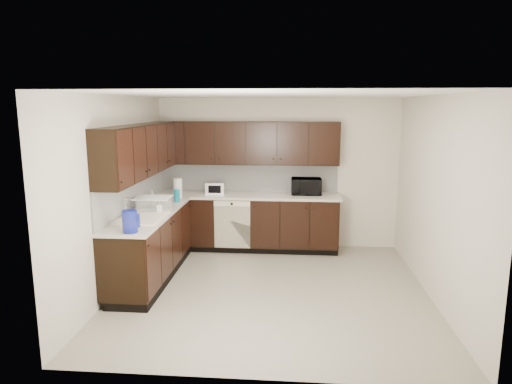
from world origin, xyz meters
TOP-DOWN VIEW (x-y plane):
  - floor at (0.00, 0.00)m, footprint 4.00×4.00m
  - ceiling at (0.00, 0.00)m, footprint 4.00×4.00m
  - wall_back at (0.00, 2.00)m, footprint 4.00×0.02m
  - wall_left at (-2.00, 0.00)m, footprint 0.02×4.00m
  - wall_right at (2.00, 0.00)m, footprint 0.02×4.00m
  - wall_front at (0.00, -2.00)m, footprint 4.00×0.02m
  - lower_cabinets at (-1.01, 1.11)m, footprint 3.00×2.80m
  - countertop at (-1.01, 1.11)m, footprint 3.03×2.83m
  - backsplash at (-1.22, 1.32)m, footprint 3.00×2.80m
  - upper_cabinets at (-1.10, 1.20)m, footprint 3.00×2.80m
  - dishwasher at (-0.70, 1.41)m, footprint 0.58×0.04m
  - sink at (-1.68, -0.01)m, footprint 0.54×0.82m
  - microwave at (0.48, 1.76)m, footprint 0.49×0.34m
  - soap_bottle_a at (-1.54, 0.29)m, footprint 0.10×0.10m
  - soap_bottle_b at (-1.77, 0.72)m, footprint 0.11×0.11m
  - toaster_oven at (-1.03, 1.70)m, footprint 0.33×0.26m
  - storage_bin at (-1.66, 0.41)m, footprint 0.56×0.50m
  - blue_pitcher at (-1.59, -0.70)m, footprint 0.19×0.19m
  - teal_tumbler at (-1.48, 1.00)m, footprint 0.11×0.11m
  - paper_towel_roll at (-1.55, 1.35)m, footprint 0.18×0.18m

SIDE VIEW (x-z plane):
  - floor at x=0.00m, z-range 0.00..0.00m
  - lower_cabinets at x=-1.01m, z-range -0.04..0.86m
  - dishwasher at x=-0.70m, z-range 0.16..0.94m
  - sink at x=-1.68m, z-range 0.67..1.09m
  - countertop at x=-1.01m, z-range 0.90..0.94m
  - soap_bottle_a at x=-1.54m, z-range 0.94..1.11m
  - storage_bin at x=-1.66m, z-range 0.94..1.12m
  - teal_tumbler at x=-1.48m, z-range 0.94..1.13m
  - toaster_oven at x=-1.03m, z-range 0.94..1.13m
  - soap_bottle_b at x=-1.77m, z-range 0.94..1.17m
  - blue_pitcher at x=-1.59m, z-range 0.94..1.20m
  - microwave at x=0.48m, z-range 0.94..1.21m
  - paper_towel_roll at x=-1.55m, z-range 0.94..1.24m
  - backsplash at x=-1.22m, z-range 0.94..1.42m
  - wall_back at x=0.00m, z-range 0.00..2.50m
  - wall_left at x=-2.00m, z-range 0.00..2.50m
  - wall_right at x=2.00m, z-range 0.00..2.50m
  - wall_front at x=0.00m, z-range 0.00..2.50m
  - upper_cabinets at x=-1.10m, z-range 1.42..2.12m
  - ceiling at x=0.00m, z-range 2.50..2.50m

